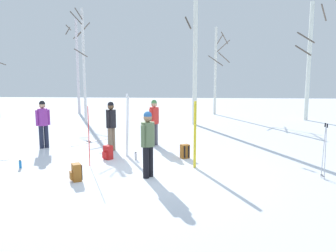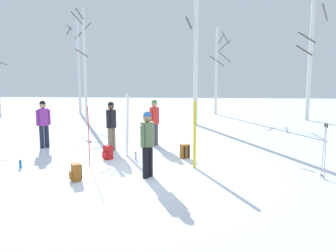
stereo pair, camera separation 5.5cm
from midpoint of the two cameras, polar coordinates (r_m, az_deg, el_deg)
ground_plane at (r=9.30m, az=-3.88°, el=-7.79°), size 60.00×60.00×0.00m
person_0 at (r=8.64m, az=-3.59°, el=-2.36°), size 0.34×0.46×1.72m
person_1 at (r=11.83m, az=-9.69°, el=0.52°), size 0.34×0.50×1.72m
person_2 at (r=12.58m, az=-2.47°, el=1.11°), size 0.34×0.46×1.72m
person_3 at (r=12.94m, az=-20.43°, el=0.78°), size 0.40×0.39×1.72m
ski_pair_planted_0 at (r=9.56m, az=4.41°, el=-1.52°), size 0.08×0.12×1.90m
ski_pair_planted_1 at (r=11.07m, az=-7.00°, el=0.16°), size 0.10×0.24×2.03m
ski_pair_planted_2 at (r=10.00m, az=-13.36°, el=-1.71°), size 0.07×0.14×1.75m
ski_pair_lying_0 at (r=13.62m, az=-13.43°, el=-2.68°), size 1.18×1.70×0.05m
ski_poles_0 at (r=9.42m, az=24.73°, el=-3.59°), size 0.07×0.23×1.43m
backpack_0 at (r=10.78m, az=2.70°, el=-4.30°), size 0.33×0.34×0.44m
backpack_1 at (r=10.79m, az=-10.24°, el=-4.43°), size 0.34×0.34×0.44m
backpack_2 at (r=8.81m, az=-15.40°, el=-7.58°), size 0.34×0.33×0.44m
water_bottle_0 at (r=10.53m, az=-23.78°, el=-5.93°), size 0.07×0.07×0.24m
water_bottle_1 at (r=10.60m, az=-5.60°, el=-5.09°), size 0.08×0.08×0.25m
birch_tree_1 at (r=23.91m, az=-15.11°, el=9.91°), size 1.26×1.27×6.27m
birch_tree_2 at (r=19.11m, az=-14.10°, el=10.09°), size 0.95×1.05×6.12m
birch_tree_3 at (r=17.95m, az=4.49°, el=12.91°), size 1.24×1.22×7.81m
birch_tree_4 at (r=22.80m, az=8.04°, el=9.52°), size 1.48×1.87×5.69m
birch_tree_5 at (r=21.22m, az=22.62°, el=10.19°), size 1.70×1.12×6.68m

